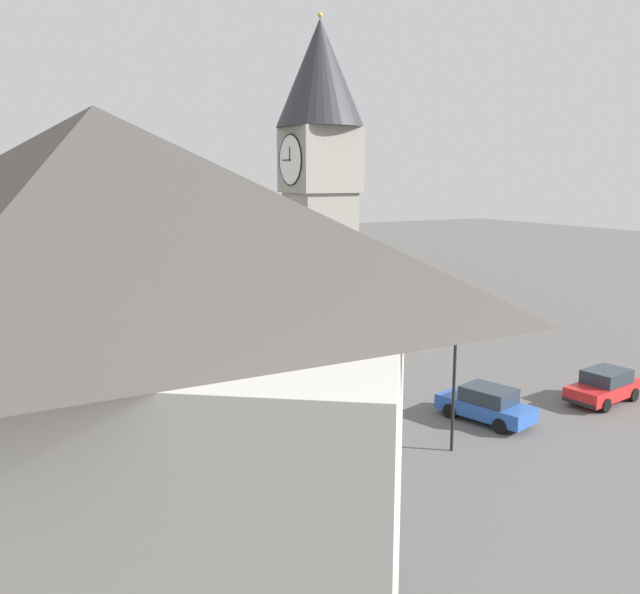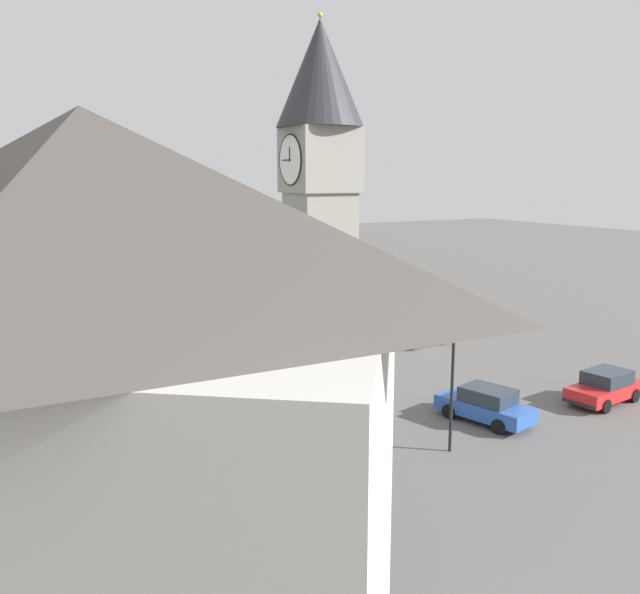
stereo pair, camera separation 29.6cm
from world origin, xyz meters
The scene contains 12 objects.
ground_plane centered at (0.00, 0.00, 0.00)m, with size 200.00×200.00×0.00m, color #605E5B.
clock_tower centered at (0.00, 0.00, 10.43)m, with size 4.23×4.23×17.95m.
car_blue_kerb centered at (1.71, 5.79, 0.76)m, with size 4.42×2.67×1.53m.
car_silver_kerb centered at (-8.17, -3.73, 0.76)m, with size 4.43×2.75×1.53m.
car_red_corner centered at (3.94, -9.15, 0.76)m, with size 2.01×4.23×1.53m.
car_white_side centered at (-8.92, -10.35, 0.76)m, with size 2.30×4.34×1.53m.
car_black_far centered at (-7.24, 9.28, 0.76)m, with size 4.44×2.79×1.53m.
car_green_alley centered at (10.52, 0.21, 0.76)m, with size 4.19×1.94×1.53m.
pedestrian centered at (-5.63, 6.29, 1.01)m, with size 0.22×0.56×1.69m.
tree centered at (-2.26, 10.00, 4.77)m, with size 4.65×4.65×7.12m.
building_terrace_right centered at (-18.57, 13.63, 5.81)m, with size 11.16×11.64×11.40m.
lamp_post centered at (-9.94, -0.42, 3.58)m, with size 0.36×0.36×5.40m.
Camera 2 is at (-28.67, 15.09, 10.41)m, focal length 36.84 mm.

